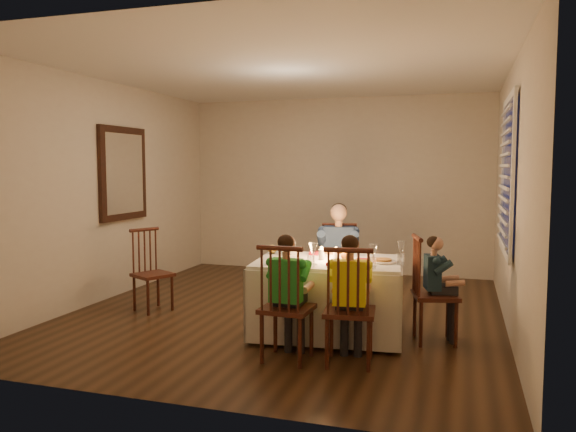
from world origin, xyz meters
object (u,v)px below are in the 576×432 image
(chair_adult, at_px, (338,314))
(chair_extra, at_px, (154,310))
(dining_table, at_px, (328,282))
(chair_near_left, at_px, (287,360))
(chair_near_right, at_px, (349,364))
(child_green, at_px, (287,360))
(serving_bowl, at_px, (290,252))
(child_teal, at_px, (434,342))
(adult, at_px, (338,314))
(child_yellow, at_px, (349,364))
(chair_end, at_px, (434,342))

(chair_adult, bearing_deg, chair_extra, -176.28)
(dining_table, bearing_deg, chair_near_left, -107.52)
(chair_near_right, xyz_separation_m, child_green, (-0.51, -0.06, 0.00))
(chair_extra, bearing_deg, serving_bowl, -64.93)
(chair_near_left, relative_size, child_green, 0.93)
(chair_adult, height_order, child_teal, chair_adult)
(child_green, bearing_deg, adult, -91.14)
(chair_adult, distance_m, child_yellow, 1.53)
(adult, bearing_deg, dining_table, -94.21)
(chair_adult, distance_m, child_green, 1.53)
(chair_near_right, xyz_separation_m, chair_end, (0.63, 0.80, 0.00))
(dining_table, xyz_separation_m, chair_adult, (-0.07, 0.75, -0.51))
(chair_adult, xyz_separation_m, adult, (0.00, -0.00, 0.00))
(child_green, bearing_deg, chair_near_left, -0.00)
(dining_table, bearing_deg, serving_bowl, 147.36)
(adult, xyz_separation_m, child_teal, (1.04, -0.68, 0.00))
(chair_near_right, bearing_deg, child_teal, -134.69)
(child_yellow, height_order, child_teal, child_yellow)
(dining_table, xyz_separation_m, chair_extra, (-2.05, 0.30, -0.51))
(child_yellow, distance_m, child_teal, 1.01)
(chair_near_left, distance_m, chair_extra, 2.17)
(chair_adult, xyz_separation_m, chair_near_left, (-0.10, -1.53, 0.00))
(chair_adult, relative_size, chair_near_right, 1.00)
(chair_extra, height_order, child_yellow, child_yellow)
(child_green, height_order, child_teal, child_green)
(chair_end, relative_size, adult, 0.81)
(adult, height_order, serving_bowl, serving_bowl)
(chair_adult, bearing_deg, dining_table, -94.21)
(chair_end, relative_size, serving_bowl, 4.42)
(chair_extra, relative_size, child_teal, 0.94)
(chair_near_left, height_order, child_yellow, child_yellow)
(chair_near_left, xyz_separation_m, child_green, (0.00, 0.00, 0.00))
(chair_extra, relative_size, child_green, 0.87)
(child_green, distance_m, child_teal, 1.42)
(chair_end, xyz_separation_m, child_green, (-1.14, -0.85, 0.00))
(chair_near_left, bearing_deg, chair_end, -140.69)
(chair_near_left, bearing_deg, chair_adult, -91.14)
(dining_table, distance_m, adult, 0.91)
(adult, relative_size, child_yellow, 1.14)
(chair_near_left, xyz_separation_m, chair_end, (1.14, 0.85, 0.00))
(chair_adult, relative_size, child_yellow, 0.92)
(chair_extra, distance_m, child_teal, 3.03)
(serving_bowl, bearing_deg, chair_extra, 177.36)
(adult, bearing_deg, child_teal, -42.33)
(dining_table, relative_size, chair_near_right, 1.51)
(adult, height_order, child_green, adult)
(child_yellow, bearing_deg, chair_end, -134.69)
(dining_table, height_order, chair_near_left, dining_table)
(chair_near_left, bearing_deg, child_teal, -140.69)
(child_yellow, height_order, serving_bowl, serving_bowl)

